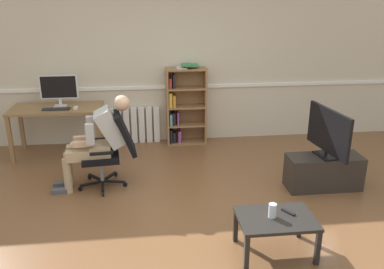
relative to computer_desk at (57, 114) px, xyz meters
name	(u,v)px	position (x,y,z in m)	size (l,w,h in m)	color
ground_plane	(187,219)	(1.76, -2.15, -0.66)	(18.00, 18.00, 0.00)	brown
back_wall	(170,60)	(1.76, 0.50, 0.69)	(12.00, 0.13, 2.70)	beige
computer_desk	(57,114)	(0.00, 0.00, 0.00)	(1.35, 0.67, 0.76)	olive
imac_monitor	(59,88)	(0.05, 0.08, 0.37)	(0.56, 0.14, 0.47)	silver
keyboard	(56,109)	(0.03, -0.14, 0.11)	(0.40, 0.12, 0.02)	black
computer_mouse	(76,108)	(0.31, -0.12, 0.12)	(0.06, 0.10, 0.03)	white
bookshelf	(184,106)	(1.96, 0.29, -0.02)	(0.65, 0.30, 1.33)	olive
radiator	(134,125)	(1.14, 0.39, -0.35)	(0.84, 0.08, 0.60)	white
office_chair	(112,147)	(0.89, -1.18, -0.13)	(0.78, 0.62, 0.98)	black
person_seated	(98,139)	(0.73, -1.20, -0.01)	(1.04, 0.42, 1.20)	tan
tv_stand	(324,172)	(3.58, -1.57, -0.44)	(0.94, 0.37, 0.44)	#2D2823
tv_screen	(328,132)	(3.58, -1.57, 0.10)	(0.24, 0.88, 0.62)	black
coffee_table	(276,222)	(2.54, -2.85, -0.32)	(0.73, 0.52, 0.39)	black
drinking_glass	(272,211)	(2.50, -2.84, -0.20)	(0.08, 0.08, 0.14)	silver
spare_remote	(288,212)	(2.68, -2.78, -0.26)	(0.04, 0.15, 0.02)	black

